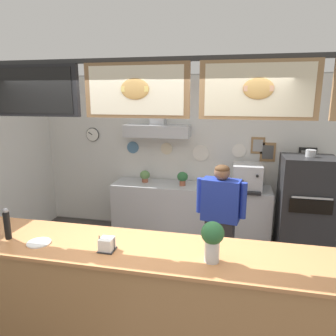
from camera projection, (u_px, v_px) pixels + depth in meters
name	position (u px, v px, depth m)	size (l,w,h in m)	color
ground_plane	(142.00, 332.00, 3.19)	(6.46, 6.46, 0.00)	#3F3A38
back_wall_assembly	(182.00, 151.00, 5.24)	(5.26, 2.83, 2.71)	gray
service_counter	(134.00, 300.00, 2.86)	(3.97, 0.74, 1.06)	#B77F4C
back_prep_counter	(190.00, 212.00, 5.24)	(2.60, 0.58, 0.92)	#B7BABF
pizza_oven	(305.00, 207.00, 4.59)	(0.75, 0.65, 1.62)	#232326
shop_worker	(220.00, 223.00, 3.82)	(0.60, 0.30, 1.57)	#232328
espresso_machine	(247.00, 177.00, 4.88)	(0.44, 0.54, 0.40)	silver
potted_rosemary	(145.00, 176.00, 5.30)	(0.17, 0.17, 0.20)	#9E563D
potted_thyme	(183.00, 178.00, 5.10)	(0.18, 0.18, 0.23)	#9E563D
pepper_grinder	(7.00, 224.00, 2.87)	(0.06, 0.06, 0.30)	black
napkin_holder	(107.00, 245.00, 2.67)	(0.14, 0.14, 0.13)	#262628
basil_vase	(212.00, 240.00, 2.47)	(0.18, 0.18, 0.34)	silver
condiment_plate	(39.00, 243.00, 2.81)	(0.21, 0.21, 0.01)	white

